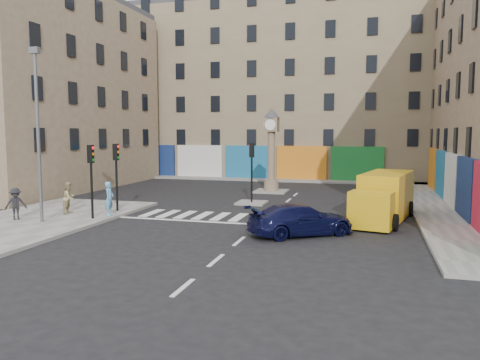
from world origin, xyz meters
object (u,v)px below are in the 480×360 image
at_px(traffic_light_island, 252,163).
at_px(pedestrian_blue, 109,198).
at_px(pedestrian_tan, 69,198).
at_px(lamp_post, 38,126).
at_px(traffic_light_left_far, 116,166).
at_px(yellow_van, 384,197).
at_px(pedestrian_dark, 16,204).
at_px(clock_pillar, 271,145).
at_px(navy_sedan, 301,220).
at_px(traffic_light_left_near, 91,170).

xyz_separation_m(traffic_light_island, pedestrian_blue, (-6.00, -6.69, -1.56)).
bearing_deg(pedestrian_tan, lamp_post, 175.37).
xyz_separation_m(traffic_light_left_far, yellow_van, (14.15, 1.88, -1.43)).
xyz_separation_m(yellow_van, pedestrian_dark, (-17.63, -5.58, -0.25)).
height_order(traffic_light_left_far, yellow_van, traffic_light_left_far).
relative_size(clock_pillar, navy_sedan, 1.30).
distance_m(clock_pillar, pedestrian_dark, 18.17).
bearing_deg(pedestrian_tan, navy_sedan, -103.22).
bearing_deg(pedestrian_blue, traffic_light_left_near, 156.02).
height_order(traffic_light_left_far, pedestrian_dark, traffic_light_left_far).
bearing_deg(pedestrian_dark, yellow_van, -30.75).
height_order(lamp_post, clock_pillar, lamp_post).
height_order(clock_pillar, pedestrian_tan, clock_pillar).
xyz_separation_m(navy_sedan, pedestrian_blue, (-10.27, 1.45, 0.34)).
bearing_deg(pedestrian_tan, traffic_light_left_far, -61.62).
distance_m(yellow_van, pedestrian_dark, 18.49).
relative_size(traffic_light_left_far, lamp_post, 0.45).
distance_m(pedestrian_blue, pedestrian_tan, 2.32).
bearing_deg(navy_sedan, yellow_van, -72.56).
relative_size(traffic_light_island, pedestrian_blue, 2.11).
distance_m(traffic_light_left_far, lamp_post, 4.77).
bearing_deg(traffic_light_island, navy_sedan, -62.33).
relative_size(lamp_post, pedestrian_blue, 4.73).
xyz_separation_m(traffic_light_left_far, pedestrian_tan, (-2.01, -1.45, -1.62)).
relative_size(traffic_light_left_near, lamp_post, 0.45).
bearing_deg(clock_pillar, yellow_van, -50.47).
relative_size(clock_pillar, pedestrian_tan, 3.59).
bearing_deg(navy_sedan, traffic_light_left_near, 53.36).
xyz_separation_m(lamp_post, pedestrian_dark, (-1.58, 0.10, -3.86)).
bearing_deg(traffic_light_left_near, traffic_light_left_far, 90.00).
height_order(lamp_post, pedestrian_tan, lamp_post).
xyz_separation_m(traffic_light_left_far, lamp_post, (-1.90, -3.80, 2.17)).
bearing_deg(pedestrian_dark, pedestrian_blue, -15.79).
relative_size(traffic_light_left_near, clock_pillar, 0.61).
relative_size(clock_pillar, pedestrian_dark, 3.87).
xyz_separation_m(traffic_light_island, lamp_post, (-8.20, -9.20, 2.20)).
xyz_separation_m(clock_pillar, pedestrian_tan, (-8.31, -12.84, -2.55)).
bearing_deg(yellow_van, traffic_light_island, 168.63).
relative_size(pedestrian_tan, pedestrian_dark, 1.08).
height_order(traffic_light_island, pedestrian_dark, traffic_light_island).
height_order(navy_sedan, pedestrian_tan, pedestrian_tan).
relative_size(lamp_post, yellow_van, 1.21).
bearing_deg(navy_sedan, traffic_light_left_far, 40.67).
distance_m(traffic_light_island, pedestrian_dark, 13.46).
height_order(traffic_light_left_far, traffic_light_island, traffic_light_left_far).
xyz_separation_m(traffic_light_left_near, yellow_van, (14.15, 4.28, -1.43)).
height_order(traffic_light_left_near, pedestrian_blue, traffic_light_left_near).
bearing_deg(yellow_van, pedestrian_blue, -154.33).
height_order(yellow_van, pedestrian_blue, yellow_van).
xyz_separation_m(traffic_light_left_near, navy_sedan, (10.57, -0.34, -1.94)).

